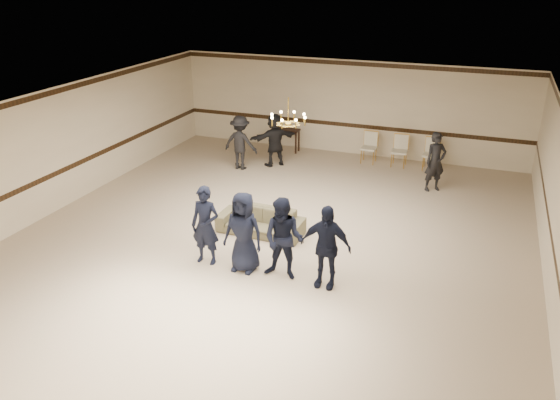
% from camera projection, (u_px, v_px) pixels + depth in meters
% --- Properties ---
extents(room, '(12.01, 14.01, 3.21)m').
position_uv_depth(room, '(273.00, 175.00, 12.75)').
color(room, '#BDAB92').
rests_on(room, ground).
extents(chair_rail, '(12.00, 0.02, 0.14)m').
position_uv_depth(chair_rail, '(348.00, 125.00, 18.99)').
color(chair_rail, black).
rests_on(chair_rail, wall_back).
extents(crown_molding, '(12.00, 0.02, 0.14)m').
position_uv_depth(crown_molding, '(351.00, 63.00, 18.18)').
color(crown_molding, black).
rests_on(crown_molding, wall_back).
extents(chandelier, '(0.94, 0.94, 0.89)m').
position_uv_depth(chandelier, '(288.00, 111.00, 13.11)').
color(chandelier, '#B49339').
rests_on(chandelier, ceiling).
extents(boy_a, '(0.65, 0.44, 1.77)m').
position_uv_depth(boy_a, '(205.00, 226.00, 11.92)').
color(boy_a, black).
rests_on(boy_a, floor).
extents(boy_b, '(0.88, 0.59, 1.77)m').
position_uv_depth(boy_b, '(243.00, 232.00, 11.62)').
color(boy_b, black).
rests_on(boy_b, floor).
extents(boy_c, '(0.86, 0.67, 1.77)m').
position_uv_depth(boy_c, '(283.00, 239.00, 11.33)').
color(boy_c, black).
rests_on(boy_c, floor).
extents(boy_d, '(1.04, 0.43, 1.77)m').
position_uv_depth(boy_d, '(326.00, 246.00, 11.03)').
color(boy_d, black).
rests_on(boy_d, floor).
extents(settee, '(2.11, 0.86, 0.61)m').
position_uv_depth(settee, '(261.00, 221.00, 13.46)').
color(settee, '#656343').
rests_on(settee, floor).
extents(adult_left, '(1.15, 0.69, 1.74)m').
position_uv_depth(adult_left, '(240.00, 143.00, 17.54)').
color(adult_left, black).
rests_on(adult_left, floor).
extents(adult_mid, '(1.50, 1.51, 1.74)m').
position_uv_depth(adult_mid, '(275.00, 140.00, 17.85)').
color(adult_mid, black).
rests_on(adult_mid, floor).
extents(adult_right, '(0.76, 0.71, 1.74)m').
position_uv_depth(adult_right, '(435.00, 162.00, 15.83)').
color(adult_right, black).
rests_on(adult_right, floor).
extents(banquet_chair_left, '(0.51, 0.51, 1.02)m').
position_uv_depth(banquet_chair_left, '(369.00, 148.00, 18.22)').
color(banquet_chair_left, beige).
rests_on(banquet_chair_left, floor).
extents(banquet_chair_mid, '(0.53, 0.53, 1.02)m').
position_uv_depth(banquet_chair_mid, '(399.00, 151.00, 17.90)').
color(banquet_chair_mid, beige).
rests_on(banquet_chair_mid, floor).
extents(banquet_chair_right, '(0.54, 0.54, 1.02)m').
position_uv_depth(banquet_chair_right, '(431.00, 155.00, 17.57)').
color(banquet_chair_right, beige).
rests_on(banquet_chair_right, floor).
extents(console_table, '(0.97, 0.42, 0.81)m').
position_uv_depth(console_table, '(286.00, 140.00, 19.42)').
color(console_table, black).
rests_on(console_table, floor).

